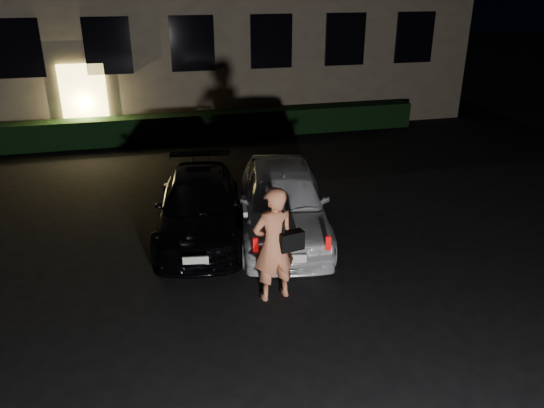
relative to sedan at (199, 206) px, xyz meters
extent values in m
plane|color=black|center=(0.81, -3.41, -0.60)|extent=(80.00, 80.00, 0.00)
cube|color=#FFDF71|center=(-2.69, 7.53, 0.65)|extent=(1.40, 0.10, 2.50)
cube|color=black|center=(-4.39, 7.53, 2.40)|extent=(1.40, 0.10, 1.70)
cube|color=black|center=(-1.79, 7.53, 2.40)|extent=(1.40, 0.10, 1.70)
cube|color=black|center=(0.81, 7.53, 2.40)|extent=(1.40, 0.10, 1.70)
cube|color=black|center=(3.41, 7.53, 2.40)|extent=(1.40, 0.10, 1.70)
cube|color=black|center=(6.01, 7.53, 2.40)|extent=(1.40, 0.10, 1.70)
cube|color=black|center=(8.61, 7.53, 2.40)|extent=(1.40, 0.10, 1.70)
cube|color=black|center=(0.81, 7.09, -0.18)|extent=(15.00, 0.70, 0.85)
imported|color=black|center=(0.00, 0.00, 0.00)|extent=(2.28, 4.35, 1.20)
cube|color=white|center=(0.78, -0.89, 0.14)|extent=(0.20, 0.86, 0.40)
cube|color=silver|center=(-0.32, -2.12, -0.08)|extent=(0.44, 0.10, 0.13)
imported|color=silver|center=(1.68, -0.44, 0.14)|extent=(2.54, 4.60, 1.48)
cube|color=red|center=(0.68, -2.36, 0.21)|extent=(0.10, 0.07, 0.25)
cube|color=red|center=(1.89, -2.59, 0.21)|extent=(0.10, 0.07, 0.25)
cube|color=silver|center=(1.27, -2.53, -0.04)|extent=(0.49, 0.14, 0.15)
imported|color=#DB7B52|center=(0.90, -2.75, 0.39)|extent=(0.80, 0.61, 1.98)
cube|color=black|center=(1.16, -2.83, 0.46)|extent=(0.43, 0.26, 0.31)
cube|color=black|center=(1.02, -2.81, 0.91)|extent=(0.06, 0.07, 0.62)
camera|label=1|loc=(-0.98, -10.11, 4.36)|focal=35.00mm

